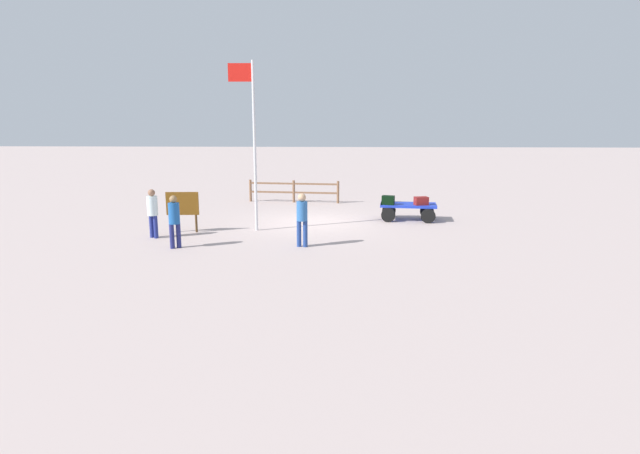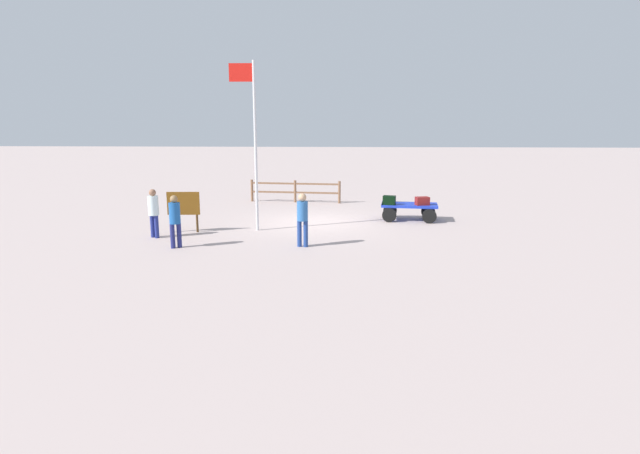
# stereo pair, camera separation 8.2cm
# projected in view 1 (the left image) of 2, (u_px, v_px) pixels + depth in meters

# --- Properties ---
(ground_plane) EXTENTS (120.00, 120.00, 0.00)m
(ground_plane) POSITION_uv_depth(u_px,v_px,m) (314.00, 222.00, 19.81)
(ground_plane) COLOR #B8A29D
(luggage_cart) EXTENTS (2.26, 1.43, 0.65)m
(luggage_cart) POSITION_uv_depth(u_px,v_px,m) (408.00, 208.00, 20.16)
(luggage_cart) COLOR #1C35BF
(luggage_cart) RESTS_ON ground
(suitcase_olive) EXTENTS (0.53, 0.41, 0.35)m
(suitcase_olive) POSITION_uv_depth(u_px,v_px,m) (388.00, 200.00, 19.87)
(suitcase_olive) COLOR black
(suitcase_olive) RESTS_ON luggage_cart
(suitcase_navy) EXTENTS (0.57, 0.42, 0.31)m
(suitcase_navy) POSITION_uv_depth(u_px,v_px,m) (421.00, 201.00, 19.80)
(suitcase_navy) COLOR maroon
(suitcase_navy) RESTS_ON luggage_cart
(worker_lead) EXTENTS (0.39, 0.39, 1.66)m
(worker_lead) POSITION_uv_depth(u_px,v_px,m) (302.00, 216.00, 15.74)
(worker_lead) COLOR navy
(worker_lead) RESTS_ON ground
(worker_trailing) EXTENTS (0.46, 0.46, 1.62)m
(worker_trailing) POSITION_uv_depth(u_px,v_px,m) (174.00, 218.00, 15.58)
(worker_trailing) COLOR navy
(worker_trailing) RESTS_ON ground
(worker_supervisor) EXTENTS (0.47, 0.47, 1.62)m
(worker_supervisor) POSITION_uv_depth(u_px,v_px,m) (153.00, 210.00, 16.96)
(worker_supervisor) COLOR navy
(worker_supervisor) RESTS_ON ground
(flagpole) EXTENTS (0.89, 0.10, 5.81)m
(flagpole) POSITION_uv_depth(u_px,v_px,m) (252.00, 133.00, 17.67)
(flagpole) COLOR silver
(flagpole) RESTS_ON ground
(signboard) EXTENTS (1.12, 0.14, 1.42)m
(signboard) POSITION_uv_depth(u_px,v_px,m) (183.00, 206.00, 17.81)
(signboard) COLOR #4C3319
(signboard) RESTS_ON ground
(wooden_fence) EXTENTS (4.35, 0.53, 1.05)m
(wooden_fence) POSITION_uv_depth(u_px,v_px,m) (294.00, 190.00, 24.58)
(wooden_fence) COLOR brown
(wooden_fence) RESTS_ON ground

